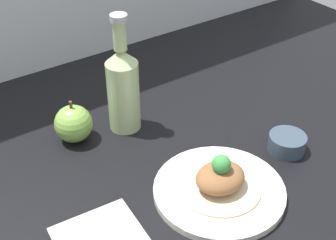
% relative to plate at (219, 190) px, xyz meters
% --- Properties ---
extents(ground_plane, '(1.80, 1.10, 0.04)m').
position_rel_plate_xyz_m(ground_plane, '(-0.07, 0.07, -0.03)').
color(ground_plane, black).
extents(plate, '(0.23, 0.23, 0.02)m').
position_rel_plate_xyz_m(plate, '(0.00, 0.00, 0.00)').
color(plate, silver).
rests_on(plate, ground_plane).
extents(plated_food, '(0.14, 0.14, 0.07)m').
position_rel_plate_xyz_m(plated_food, '(0.00, 0.00, 0.03)').
color(plated_food, beige).
rests_on(plated_food, plate).
extents(cider_bottle, '(0.06, 0.06, 0.25)m').
position_rel_plate_xyz_m(cider_bottle, '(-0.03, 0.26, 0.09)').
color(cider_bottle, '#B7D18E').
rests_on(cider_bottle, ground_plane).
extents(apple, '(0.08, 0.08, 0.09)m').
position_rel_plate_xyz_m(apple, '(-0.14, 0.28, 0.03)').
color(apple, '#84B74C').
rests_on(apple, ground_plane).
extents(napkin, '(0.14, 0.14, 0.01)m').
position_rel_plate_xyz_m(napkin, '(-0.22, 0.02, -0.00)').
color(napkin, beige).
rests_on(napkin, ground_plane).
extents(dipping_bowl, '(0.07, 0.07, 0.03)m').
position_rel_plate_xyz_m(dipping_bowl, '(0.18, 0.02, 0.01)').
color(dipping_bowl, '#384756').
rests_on(dipping_bowl, ground_plane).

